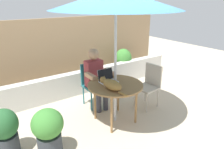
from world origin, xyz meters
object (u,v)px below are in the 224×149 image
object	(u,v)px
patio_table	(115,88)
person_seated	(96,76)
laptop	(107,78)
potted_plant_near_fence	(5,131)
chair_occupied	(92,81)
cat	(111,84)
potted_plant_corner	(123,62)
potted_plant_by_chair	(48,130)
chair_empty	(150,83)

from	to	relation	value
patio_table	person_seated	size ratio (longest dim) A/B	0.79
laptop	potted_plant_near_fence	world-z (taller)	laptop
chair_occupied	laptop	bearing A→B (deg)	-94.06
potted_plant_near_fence	person_seated	bearing A→B (deg)	14.68
person_seated	cat	distance (m)	0.82
patio_table	potted_plant_corner	size ratio (longest dim) A/B	1.16
potted_plant_by_chair	potted_plant_corner	world-z (taller)	potted_plant_corner
laptop	potted_plant_by_chair	world-z (taller)	laptop
cat	person_seated	bearing A→B (deg)	77.24
chair_occupied	potted_plant_near_fence	size ratio (longest dim) A/B	1.23
potted_plant_near_fence	potted_plant_corner	size ratio (longest dim) A/B	0.86
laptop	potted_plant_by_chair	bearing A→B (deg)	-163.68
potted_plant_by_chair	potted_plant_near_fence	bearing A→B (deg)	143.25
chair_empty	laptop	size ratio (longest dim) A/B	2.89
cat	potted_plant_corner	xyz separation A→B (m)	(1.67, 1.80, -0.37)
laptop	potted_plant_by_chair	xyz separation A→B (m)	(-1.23, -0.36, -0.39)
person_seated	patio_table	bearing A→B (deg)	-90.00
chair_occupied	person_seated	size ratio (longest dim) A/B	0.72
patio_table	chair_empty	world-z (taller)	chair_empty
laptop	chair_empty	bearing A→B (deg)	-7.30
person_seated	laptop	world-z (taller)	person_seated
person_seated	cat	xyz separation A→B (m)	(-0.18, -0.79, 0.13)
chair_occupied	potted_plant_by_chair	distance (m)	1.62
patio_table	laptop	size ratio (longest dim) A/B	3.16
chair_empty	laptop	world-z (taller)	laptop
patio_table	potted_plant_near_fence	distance (m)	1.81
chair_occupied	laptop	size ratio (longest dim) A/B	2.89
cat	potted_plant_by_chair	xyz separation A→B (m)	(-1.10, -0.04, -0.41)
patio_table	laptop	distance (m)	0.24
potted_plant_near_fence	chair_occupied	bearing A→B (deg)	19.33
patio_table	laptop	xyz separation A→B (m)	(-0.04, 0.19, 0.13)
patio_table	potted_plant_by_chair	world-z (taller)	patio_table
patio_table	cat	size ratio (longest dim) A/B	1.48
potted_plant_near_fence	potted_plant_by_chair	xyz separation A→B (m)	(0.49, -0.37, 0.01)
chair_occupied	cat	distance (m)	1.01
person_seated	laptop	xyz separation A→B (m)	(-0.04, -0.47, 0.11)
potted_plant_by_chair	potted_plant_corner	xyz separation A→B (m)	(2.77, 1.84, 0.05)
person_seated	potted_plant_by_chair	size ratio (longest dim) A/B	1.68
laptop	potted_plant_corner	world-z (taller)	laptop
laptop	potted_plant_corner	bearing A→B (deg)	43.93
person_seated	potted_plant_near_fence	bearing A→B (deg)	-165.32
cat	potted_plant_by_chair	distance (m)	1.18
patio_table	potted_plant_by_chair	distance (m)	1.32
patio_table	person_seated	distance (m)	0.67
chair_empty	potted_plant_by_chair	distance (m)	2.22
person_seated	laptop	size ratio (longest dim) A/B	4.00
patio_table	chair_empty	distance (m)	0.94
chair_occupied	person_seated	bearing A→B (deg)	-90.00
chair_empty	cat	distance (m)	1.16
laptop	potted_plant_corner	xyz separation A→B (m)	(1.54, 1.48, -0.35)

